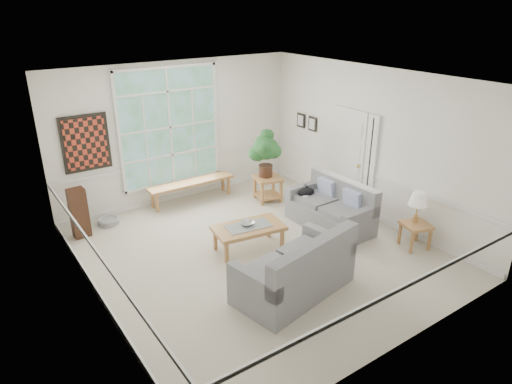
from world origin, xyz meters
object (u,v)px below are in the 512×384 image
Objects in this scene: loveseat_front at (294,263)px; end_table at (268,189)px; side_table at (415,235)px; coffee_table at (249,238)px; loveseat_right at (330,205)px.

end_table is at bearing 49.93° from loveseat_front.
loveseat_front reaches higher than side_table.
loveseat_front is at bearing -119.63° from end_table.
end_table is at bearing 53.62° from coffee_table.
end_table is (-0.24, 1.73, -0.18)m from loveseat_right.
loveseat_right is at bearing -82.09° from end_table.
loveseat_right is 1.38× the size of coffee_table.
end_table is at bearing 106.21° from side_table.
end_table reaches higher than coffee_table.
loveseat_front reaches higher than loveseat_right.
loveseat_front is 1.50× the size of coffee_table.
loveseat_right reaches higher than coffee_table.
coffee_table is (-1.80, 0.16, -0.23)m from loveseat_right.
loveseat_front is 3.34× the size of end_table.
end_table is 1.19× the size of side_table.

